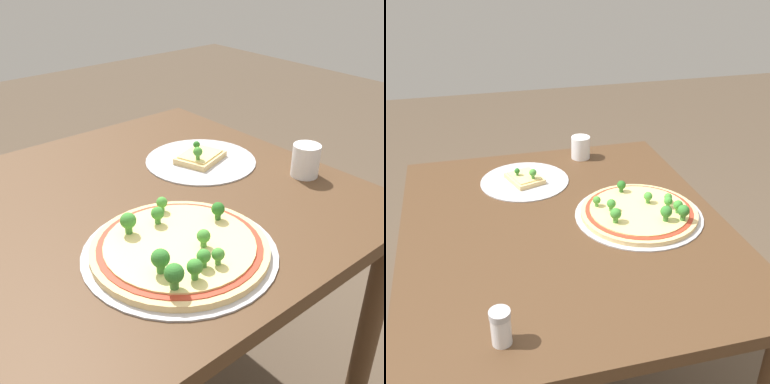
{
  "view_description": "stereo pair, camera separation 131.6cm",
  "coord_description": "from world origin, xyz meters",
  "views": [
    {
      "loc": [
        0.5,
        0.84,
        1.3
      ],
      "look_at": [
        -0.15,
        0.08,
        0.76
      ],
      "focal_mm": 45.0,
      "sensor_mm": 36.0,
      "label": 1
    },
    {
      "loc": [
        1.18,
        -0.27,
        1.5
      ],
      "look_at": [
        -0.15,
        0.08,
        0.76
      ],
      "focal_mm": 45.0,
      "sensor_mm": 36.0,
      "label": 2
    }
  ],
  "objects": [
    {
      "name": "dining_table",
      "position": [
        0.0,
        0.0,
        0.65
      ],
      "size": [
        1.1,
        0.94,
        0.74
      ],
      "color": "#4C331E",
      "rests_on": "ground_plane"
    },
    {
      "name": "pizza_tray_whole",
      "position": [
        0.01,
        0.23,
        0.76
      ],
      "size": [
        0.39,
        0.39,
        0.07
      ],
      "color": "#B7B7BC",
      "rests_on": "dining_table"
    },
    {
      "name": "pizza_tray_slice",
      "position": [
        -0.31,
        -0.07,
        0.75
      ],
      "size": [
        0.3,
        0.3,
        0.06
      ],
      "color": "#B7B7BC",
      "rests_on": "dining_table"
    },
    {
      "name": "drinking_cup",
      "position": [
        -0.46,
        0.17,
        0.79
      ],
      "size": [
        0.07,
        0.07,
        0.08
      ],
      "primitive_type": "cylinder",
      "color": "white",
      "rests_on": "dining_table"
    }
  ]
}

